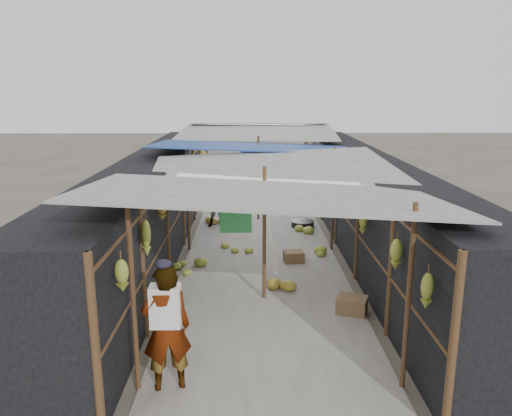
{
  "coord_description": "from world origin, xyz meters",
  "views": [
    {
      "loc": [
        -0.29,
        -6.04,
        3.99
      ],
      "look_at": [
        -0.12,
        5.35,
        1.25
      ],
      "focal_mm": 35.0,
      "sensor_mm": 36.0,
      "label": 1
    }
  ],
  "objects_px": {
    "crate_near": "(293,257)",
    "black_basin": "(303,224)",
    "vendor_elderly": "(166,328)",
    "shopper_blue": "(219,203)",
    "vendor_seated": "(284,199)"
  },
  "relations": [
    {
      "from": "vendor_elderly",
      "to": "shopper_blue",
      "type": "relative_size",
      "value": 1.25
    },
    {
      "from": "crate_near",
      "to": "black_basin",
      "type": "xyz_separation_m",
      "value": [
        0.53,
        3.01,
        -0.04
      ]
    },
    {
      "from": "shopper_blue",
      "to": "vendor_seated",
      "type": "xyz_separation_m",
      "value": [
        2.04,
        1.8,
        -0.26
      ]
    },
    {
      "from": "black_basin",
      "to": "vendor_seated",
      "type": "xyz_separation_m",
      "value": [
        -0.41,
        1.93,
        0.35
      ]
    },
    {
      "from": "black_basin",
      "to": "vendor_elderly",
      "type": "bearing_deg",
      "value": -108.4
    },
    {
      "from": "vendor_seated",
      "to": "black_basin",
      "type": "bearing_deg",
      "value": -3.54
    },
    {
      "from": "crate_near",
      "to": "black_basin",
      "type": "distance_m",
      "value": 3.06
    },
    {
      "from": "vendor_elderly",
      "to": "vendor_seated",
      "type": "distance_m",
      "value": 10.24
    },
    {
      "from": "vendor_elderly",
      "to": "shopper_blue",
      "type": "bearing_deg",
      "value": -106.65
    },
    {
      "from": "vendor_elderly",
      "to": "vendor_seated",
      "type": "height_order",
      "value": "vendor_elderly"
    },
    {
      "from": "vendor_elderly",
      "to": "shopper_blue",
      "type": "xyz_separation_m",
      "value": [
        0.22,
        8.17,
        -0.18
      ]
    },
    {
      "from": "black_basin",
      "to": "shopper_blue",
      "type": "bearing_deg",
      "value": 176.94
    },
    {
      "from": "crate_near",
      "to": "vendor_seated",
      "type": "bearing_deg",
      "value": 81.75
    },
    {
      "from": "shopper_blue",
      "to": "vendor_seated",
      "type": "height_order",
      "value": "shopper_blue"
    },
    {
      "from": "vendor_seated",
      "to": "crate_near",
      "type": "bearing_deg",
      "value": -16.98
    }
  ]
}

